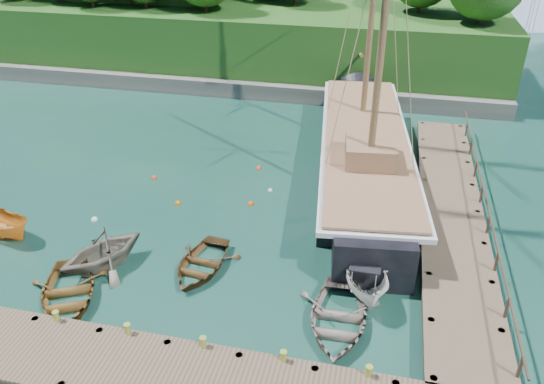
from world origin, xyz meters
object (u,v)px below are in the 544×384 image
at_px(rowboat_0, 69,300).
at_px(rowboat_3, 337,325).
at_px(motorboat_orange, 5,235).
at_px(schooner, 364,159).
at_px(rowboat_2, 201,269).
at_px(rowboat_1, 105,267).
at_px(cabin_boat_white, 363,288).

xyz_separation_m(rowboat_0, rowboat_3, (11.30, 1.04, 0.00)).
bearing_deg(motorboat_orange, rowboat_3, -82.20).
xyz_separation_m(rowboat_3, motorboat_orange, (-17.13, 2.59, 0.00)).
bearing_deg(schooner, rowboat_2, -127.70).
xyz_separation_m(rowboat_1, rowboat_3, (10.93, -1.39, 0.00)).
distance_m(rowboat_0, rowboat_2, 5.79).
height_order(rowboat_0, rowboat_3, rowboat_3).
distance_m(rowboat_2, schooner, 12.66).
distance_m(rowboat_1, motorboat_orange, 6.31).
distance_m(rowboat_0, cabin_boat_white, 12.66).
distance_m(rowboat_1, rowboat_3, 11.02).
relative_size(rowboat_3, cabin_boat_white, 1.05).
distance_m(rowboat_2, motorboat_orange, 10.61).
relative_size(rowboat_2, rowboat_3, 0.86).
xyz_separation_m(rowboat_0, rowboat_2, (4.78, 3.28, 0.00)).
bearing_deg(rowboat_0, cabin_boat_white, -10.73).
relative_size(cabin_boat_white, schooner, 0.16).
relative_size(rowboat_2, cabin_boat_white, 0.90).
bearing_deg(motorboat_orange, rowboat_1, -84.53).
bearing_deg(motorboat_orange, cabin_boat_white, -73.71).
bearing_deg(cabin_boat_white, rowboat_0, -177.84).
relative_size(rowboat_0, rowboat_1, 1.16).
relative_size(rowboat_2, motorboat_orange, 1.06).
height_order(rowboat_1, rowboat_2, rowboat_1).
xyz_separation_m(rowboat_2, cabin_boat_white, (7.36, 0.32, 0.00)).
bearing_deg(rowboat_2, rowboat_0, -139.92).
bearing_deg(rowboat_3, schooner, 88.22).
bearing_deg(schooner, motorboat_orange, -155.27).
relative_size(rowboat_0, motorboat_orange, 1.21).
relative_size(rowboat_1, cabin_boat_white, 0.88).
bearing_deg(rowboat_0, rowboat_3, -21.96).
height_order(rowboat_0, schooner, schooner).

